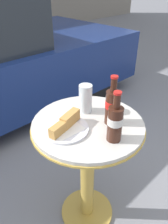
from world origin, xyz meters
name	(u,v)px	position (x,y,z in m)	size (l,w,h in m)	color
ground_plane	(87,211)	(0.00, 0.00, 0.00)	(30.00, 30.00, 0.00)	gray
bistro_table	(88,154)	(0.00, 0.00, 0.55)	(0.60, 0.60, 0.77)	gold
cola_bottle_left	(115,122)	(-0.01, -0.18, 0.87)	(0.07, 0.07, 0.25)	#3D1E14
cola_bottle_right	(112,105)	(0.09, -0.08, 0.88)	(0.07, 0.07, 0.26)	#3D1E14
drinking_glass	(86,100)	(0.07, 0.09, 0.85)	(0.07, 0.07, 0.16)	#C68923
lunch_plate_near	(65,126)	(-0.13, 0.03, 0.79)	(0.24, 0.24, 0.07)	white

